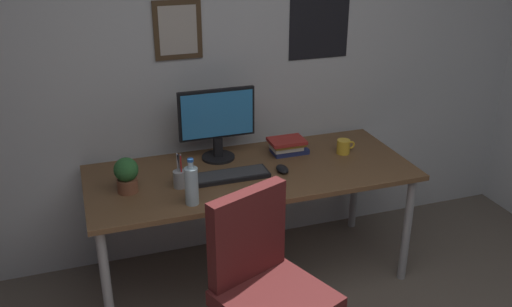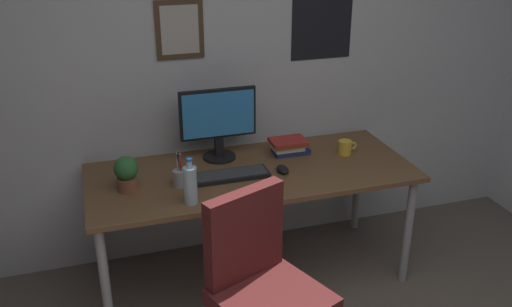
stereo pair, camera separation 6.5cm
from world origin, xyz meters
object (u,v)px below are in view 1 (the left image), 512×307
Objects in this scene: keyboard at (231,175)px; water_bottle at (192,185)px; computer_mouse at (282,169)px; monitor at (217,121)px; coffee_mug_near at (344,147)px; potted_plant at (126,174)px; pen_cup at (180,178)px; book_stack_left at (287,146)px; office_chair at (264,281)px.

water_bottle is (-0.27, -0.23, 0.09)m from keyboard.
computer_mouse is 0.62m from water_bottle.
monitor is 3.85× the size of coffee_mug_near.
potted_plant is at bearing 141.00° from water_bottle.
pen_cup is at bearing -179.92° from computer_mouse.
book_stack_left is (0.43, 0.22, 0.04)m from keyboard.
pen_cup is at bearing -7.64° from potted_plant.
water_bottle is at bearing 114.57° from office_chair.
monitor is 1.82× the size of water_bottle.
water_bottle reaches higher than pen_cup.
coffee_mug_near is (0.46, 0.13, 0.03)m from computer_mouse.
keyboard is 0.77m from coffee_mug_near.
keyboard is 2.21× the size of potted_plant.
office_chair reaches higher than pen_cup.
water_bottle reaches higher than keyboard.
computer_mouse is (0.30, -0.31, -0.22)m from monitor.
keyboard is 0.48m from book_stack_left.
water_bottle is at bearing -161.96° from coffee_mug_near.
coffee_mug_near is 0.61× the size of potted_plant.
potted_plant is at bearing 125.56° from office_chair.
monitor is 2.36× the size of potted_plant.
computer_mouse is at bearing -45.71° from monitor.
pen_cup is (-0.30, -0.31, -0.19)m from monitor.
coffee_mug_near reaches higher than keyboard.
monitor is 1.07× the size of keyboard.
coffee_mug_near is at bearing -18.33° from book_stack_left.
office_chair is 0.62m from water_bottle.
book_stack_left is at bearing 11.55° from potted_plant.
computer_mouse is (0.35, 0.69, 0.22)m from office_chair.
monitor reaches higher than computer_mouse.
potted_plant is (-0.87, 0.04, 0.09)m from computer_mouse.
office_chair is 1.09m from monitor.
potted_plant is (-0.57, 0.01, 0.09)m from keyboard.
office_chair reaches higher than computer_mouse.
water_bottle is 2.11× the size of coffee_mug_near.
computer_mouse is 0.55× the size of pen_cup.
potted_plant is 0.98× the size of pen_cup.
office_chair reaches higher than potted_plant.
keyboard is 0.37m from water_bottle.
water_bottle is 1.29× the size of potted_plant.
keyboard is 0.30m from computer_mouse.
pen_cup reaches higher than computer_mouse.
potted_plant is (-0.57, -0.27, -0.13)m from monitor.
keyboard is 3.60× the size of coffee_mug_near.
monitor is 0.48m from computer_mouse.
office_chair is 0.81m from computer_mouse.
computer_mouse is (0.30, -0.02, 0.01)m from keyboard.
pen_cup is (-0.60, -0.00, 0.04)m from computer_mouse.
water_bottle reaches higher than computer_mouse.
monitor reaches higher than book_stack_left.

